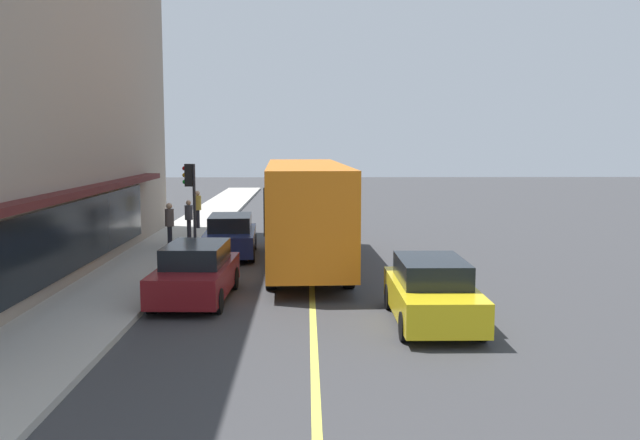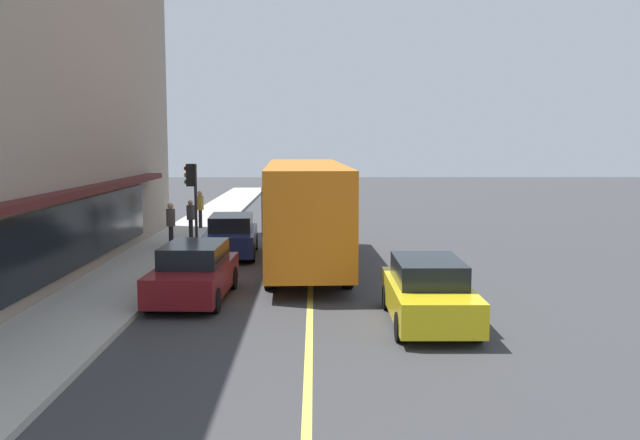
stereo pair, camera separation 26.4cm
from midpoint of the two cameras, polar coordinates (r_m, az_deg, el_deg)
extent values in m
plane|color=#38383A|center=(21.17, -0.41, -5.10)|extent=(120.00, 120.00, 0.00)
cube|color=#B2ADA3|center=(21.88, -15.27, -4.75)|extent=(80.00, 2.77, 0.15)
cube|color=#D8D14C|center=(21.17, -0.41, -5.09)|extent=(36.00, 0.16, 0.01)
cube|color=#4C1919|center=(20.98, -19.13, 2.16)|extent=(19.34, 0.70, 0.20)
cube|color=black|center=(21.18, -19.56, -1.36)|extent=(16.57, 0.08, 2.00)
cube|color=orange|center=(23.38, -0.89, 0.97)|extent=(11.09, 2.92, 3.00)
cube|color=black|center=(28.78, -1.23, 2.75)|extent=(0.20, 2.10, 1.80)
cube|color=black|center=(23.05, -4.03, 1.77)|extent=(8.80, 0.40, 1.32)
cube|color=black|center=(23.13, 2.28, 1.80)|extent=(8.80, 0.40, 1.32)
cube|color=#0CF259|center=(28.81, -1.23, 4.52)|extent=(0.15, 1.90, 0.36)
cube|color=#2D2D33|center=(29.04, -1.22, -0.41)|extent=(0.25, 2.40, 0.40)
cylinder|color=black|center=(27.05, -3.51, -1.47)|extent=(1.01, 0.34, 1.00)
cylinder|color=black|center=(27.11, 1.28, -1.45)|extent=(1.01, 0.34, 1.00)
cylinder|color=black|center=(20.10, -3.80, -4.29)|extent=(1.01, 0.34, 1.00)
cylinder|color=black|center=(20.18, 2.64, -4.23)|extent=(1.01, 0.34, 1.00)
cylinder|color=#2D2D33|center=(28.30, -9.93, 1.34)|extent=(0.12, 0.12, 3.20)
cube|color=black|center=(28.25, -10.38, 3.66)|extent=(0.30, 0.30, 0.90)
sphere|color=red|center=(28.27, -10.73, 4.21)|extent=(0.18, 0.18, 0.18)
sphere|color=orange|center=(28.28, -10.72, 3.66)|extent=(0.18, 0.18, 0.18)
sphere|color=green|center=(28.30, -10.70, 3.11)|extent=(0.18, 0.18, 0.18)
cube|color=maroon|center=(18.94, -9.97, -4.76)|extent=(4.36, 1.95, 0.75)
cube|color=black|center=(18.97, -9.92, -2.74)|extent=(2.46, 1.60, 0.55)
cylinder|color=black|center=(17.48, -8.24, -6.60)|extent=(0.65, 0.24, 0.64)
cylinder|color=black|center=(17.83, -13.47, -6.45)|extent=(0.65, 0.24, 0.64)
cylinder|color=black|center=(20.22, -6.87, -4.78)|extent=(0.65, 0.24, 0.64)
cylinder|color=black|center=(20.52, -11.42, -4.69)|extent=(0.65, 0.24, 0.64)
cube|color=navy|center=(25.91, -7.04, -1.66)|extent=(4.39, 2.02, 0.75)
cube|color=black|center=(25.98, -7.04, -0.19)|extent=(2.48, 1.63, 0.55)
cylinder|color=black|center=(24.51, -5.33, -2.76)|extent=(0.65, 0.25, 0.64)
cylinder|color=black|center=(24.63, -9.15, -2.77)|extent=(0.65, 0.25, 0.64)
cylinder|color=black|center=(27.32, -5.13, -1.79)|extent=(0.65, 0.25, 0.64)
cylinder|color=black|center=(27.42, -8.55, -1.81)|extent=(0.65, 0.25, 0.64)
cube|color=yellow|center=(16.49, 9.39, -6.44)|extent=(4.31, 1.82, 0.75)
cube|color=black|center=(16.50, 9.35, -4.13)|extent=(2.41, 1.52, 0.55)
cylinder|color=black|center=(15.37, 13.31, -8.56)|extent=(0.64, 0.22, 0.64)
cylinder|color=black|center=(15.07, 7.17, -8.73)|extent=(0.64, 0.22, 0.64)
cylinder|color=black|center=(18.05, 11.21, -6.23)|extent=(0.64, 0.22, 0.64)
cylinder|color=black|center=(17.81, 6.00, -6.32)|extent=(0.64, 0.22, 0.64)
cylinder|color=black|center=(33.31, -9.61, 0.10)|extent=(0.18, 0.18, 0.86)
cylinder|color=#B28C33|center=(33.24, -9.63, 1.41)|extent=(0.34, 0.34, 0.68)
sphere|color=tan|center=(33.20, -9.65, 2.20)|extent=(0.24, 0.24, 0.24)
cylinder|color=black|center=(27.38, -11.89, -1.36)|extent=(0.18, 0.18, 0.84)
cylinder|color=#594C47|center=(27.29, -11.93, 0.21)|extent=(0.34, 0.34, 0.67)
sphere|color=tan|center=(27.24, -11.95, 1.15)|extent=(0.23, 0.23, 0.23)
cylinder|color=black|center=(29.95, -10.34, -0.71)|extent=(0.18, 0.18, 0.78)
cylinder|color=#3F3F47|center=(29.87, -10.37, 0.62)|extent=(0.34, 0.34, 0.62)
sphere|color=tan|center=(29.83, -10.39, 1.42)|extent=(0.22, 0.22, 0.22)
camera|label=1|loc=(0.13, -89.68, 0.04)|focal=38.83mm
camera|label=2|loc=(0.13, 90.32, -0.04)|focal=38.83mm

